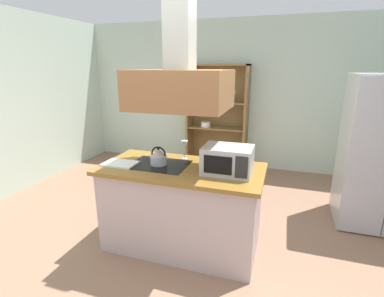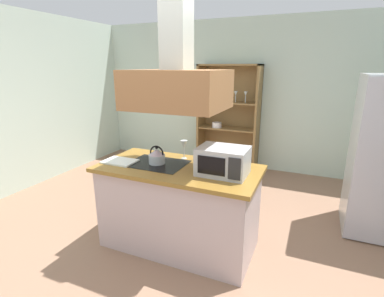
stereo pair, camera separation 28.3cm
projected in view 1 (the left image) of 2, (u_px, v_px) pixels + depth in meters
ground_plane at (182, 252)px, 3.02m from camera, size 7.80×7.80×0.00m
wall_back at (236, 95)px, 5.39m from camera, size 6.00×0.12×2.70m
kitchen_island at (182, 207)px, 3.03m from camera, size 1.65×0.82×0.90m
range_hood at (180, 78)px, 2.66m from camera, size 0.90×0.70×1.21m
dish_cabinet at (217, 123)px, 5.42m from camera, size 1.11×0.40×1.92m
kettle at (159, 157)px, 2.96m from camera, size 0.17×0.17×0.19m
cutting_board at (120, 164)px, 2.98m from camera, size 0.34×0.24×0.02m
microwave at (228, 160)px, 2.71m from camera, size 0.46×0.35×0.26m
wine_glass_on_counter at (184, 146)px, 3.12m from camera, size 0.08×0.08×0.21m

